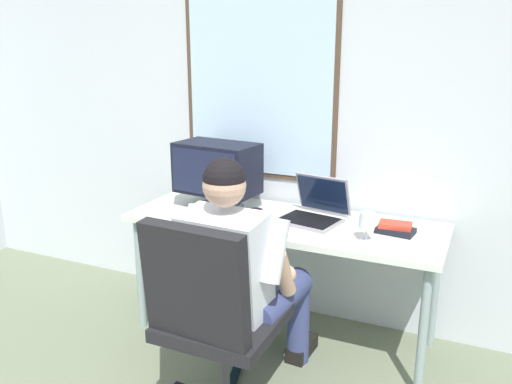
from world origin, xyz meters
TOP-DOWN VIEW (x-y plane):
  - wall_rear at (-0.01, 2.30)m, footprint 5.52×0.08m
  - desk at (-0.05, 1.93)m, footprint 1.76×0.62m
  - office_chair at (-0.07, 1.12)m, footprint 0.56×0.59m
  - person_seated at (-0.05, 1.40)m, footprint 0.54×0.81m
  - crt_monitor at (-0.49, 1.98)m, footprint 0.50×0.33m
  - laptop at (0.11, 2.01)m, footprint 0.38×0.38m
  - wine_glass at (0.45, 1.79)m, footprint 0.08×0.08m
  - book_stack at (0.56, 1.97)m, footprint 0.20×0.14m
  - coffee_mug at (-0.16, 1.80)m, footprint 0.07×0.07m

SIDE VIEW (x-z plane):
  - office_chair at x=-0.07m, z-range 0.07..1.04m
  - person_seated at x=-0.05m, z-range 0.03..1.23m
  - desk at x=-0.05m, z-range 0.30..1.02m
  - book_stack at x=0.56m, z-range 0.72..0.78m
  - coffee_mug at x=-0.16m, z-range 0.72..0.81m
  - laptop at x=0.11m, z-range 0.67..0.91m
  - wine_glass at x=0.45m, z-range 0.75..0.90m
  - crt_monitor at x=-0.49m, z-range 0.77..1.16m
  - wall_rear at x=-0.01m, z-range 0.00..2.88m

